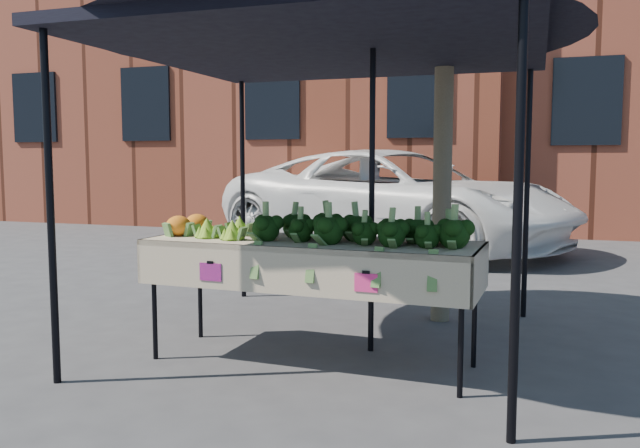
{
  "coord_description": "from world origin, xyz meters",
  "views": [
    {
      "loc": [
        1.69,
        -4.46,
        1.47
      ],
      "look_at": [
        0.17,
        0.1,
        1.0
      ],
      "focal_mm": 36.46,
      "sensor_mm": 36.0,
      "label": 1
    }
  ],
  "objects_px": {
    "table": "(311,302)",
    "vehicle": "(397,67)",
    "canopy": "(331,173)",
    "street_tree": "(445,50)"
  },
  "relations": [
    {
      "from": "table",
      "to": "vehicle",
      "type": "height_order",
      "value": "vehicle"
    },
    {
      "from": "vehicle",
      "to": "street_tree",
      "type": "relative_size",
      "value": 1.21
    },
    {
      "from": "street_tree",
      "to": "table",
      "type": "bearing_deg",
      "value": -114.04
    },
    {
      "from": "table",
      "to": "canopy",
      "type": "xyz_separation_m",
      "value": [
        -0.01,
        0.52,
        0.92
      ]
    },
    {
      "from": "canopy",
      "to": "street_tree",
      "type": "relative_size",
      "value": 0.64
    },
    {
      "from": "canopy",
      "to": "vehicle",
      "type": "relative_size",
      "value": 0.53
    },
    {
      "from": "table",
      "to": "canopy",
      "type": "height_order",
      "value": "canopy"
    },
    {
      "from": "vehicle",
      "to": "street_tree",
      "type": "height_order",
      "value": "vehicle"
    },
    {
      "from": "table",
      "to": "street_tree",
      "type": "xyz_separation_m",
      "value": [
        0.71,
        1.59,
        2.0
      ]
    },
    {
      "from": "table",
      "to": "vehicle",
      "type": "xyz_separation_m",
      "value": [
        -0.7,
        6.2,
        2.53
      ]
    }
  ]
}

